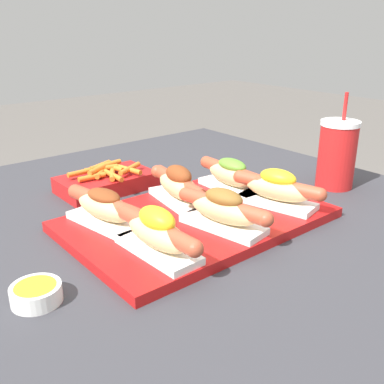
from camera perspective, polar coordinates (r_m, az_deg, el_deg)
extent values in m
cube|color=#333338|center=(1.05, 1.12, -22.64)|extent=(1.04, 1.19, 0.75)
cube|color=#B71414|center=(0.83, 0.88, -3.55)|extent=(0.47, 0.30, 0.02)
cube|color=white|center=(0.69, -4.37, -7.30)|extent=(0.07, 0.15, 0.01)
ellipsoid|color=#DBB77A|center=(0.68, -4.43, -5.22)|extent=(0.05, 0.13, 0.04)
cylinder|color=#AD472D|center=(0.68, -4.45, -4.68)|extent=(0.03, 0.17, 0.03)
sphere|color=#AD472D|center=(0.62, 0.34, -7.20)|extent=(0.03, 0.03, 0.03)
sphere|color=#AD472D|center=(0.74, -8.42, -2.55)|extent=(0.03, 0.03, 0.03)
ellipsoid|color=yellow|center=(0.67, -4.48, -3.40)|extent=(0.04, 0.07, 0.04)
cube|color=white|center=(0.78, 3.96, -4.16)|extent=(0.09, 0.16, 0.01)
ellipsoid|color=#DBB77A|center=(0.76, 4.02, -2.26)|extent=(0.07, 0.14, 0.04)
cylinder|color=#AD472D|center=(0.76, 4.03, -1.76)|extent=(0.05, 0.17, 0.03)
sphere|color=#AD472D|center=(0.72, 9.44, -3.42)|extent=(0.03, 0.03, 0.03)
sphere|color=#AD472D|center=(0.81, -0.76, -0.28)|extent=(0.03, 0.03, 0.03)
ellipsoid|color=brown|center=(0.76, 4.06, -0.70)|extent=(0.05, 0.08, 0.03)
cube|color=white|center=(0.88, 10.65, -1.29)|extent=(0.09, 0.16, 0.01)
ellipsoid|color=#DBB77A|center=(0.87, 10.78, 0.41)|extent=(0.08, 0.14, 0.04)
cylinder|color=#AD472D|center=(0.87, 10.81, 0.85)|extent=(0.07, 0.17, 0.03)
sphere|color=#AD472D|center=(0.84, 15.94, -0.34)|extent=(0.03, 0.03, 0.03)
sphere|color=#AD472D|center=(0.91, 6.05, 1.95)|extent=(0.03, 0.03, 0.03)
ellipsoid|color=yellow|center=(0.86, 10.88, 1.84)|extent=(0.06, 0.08, 0.03)
cube|color=white|center=(0.80, -10.92, -3.67)|extent=(0.08, 0.16, 0.01)
ellipsoid|color=#DBB77A|center=(0.79, -11.06, -1.82)|extent=(0.07, 0.14, 0.04)
cylinder|color=#AD472D|center=(0.79, -11.09, -1.34)|extent=(0.05, 0.17, 0.03)
sphere|color=#AD472D|center=(0.73, -6.96, -3.01)|extent=(0.03, 0.03, 0.03)
sphere|color=#AD472D|center=(0.85, -14.61, 0.09)|extent=(0.03, 0.03, 0.03)
ellipsoid|color=brown|center=(0.78, -11.16, -0.46)|extent=(0.05, 0.08, 0.02)
cube|color=white|center=(0.88, -1.92, -1.02)|extent=(0.08, 0.16, 0.01)
ellipsoid|color=#DBB77A|center=(0.87, -1.94, 0.70)|extent=(0.07, 0.14, 0.04)
cylinder|color=#AD472D|center=(0.87, -1.95, 1.14)|extent=(0.05, 0.17, 0.03)
sphere|color=#AD472D|center=(0.80, 0.96, -0.61)|extent=(0.03, 0.03, 0.03)
sphere|color=#AD472D|center=(0.94, -4.43, 2.63)|extent=(0.03, 0.03, 0.03)
ellipsoid|color=brown|center=(0.86, -1.96, 2.16)|extent=(0.05, 0.08, 0.03)
cube|color=white|center=(0.95, 5.02, 0.62)|extent=(0.07, 0.15, 0.01)
ellipsoid|color=#DBB77A|center=(0.94, 5.07, 2.22)|extent=(0.05, 0.13, 0.04)
cylinder|color=#AD472D|center=(0.94, 5.08, 2.64)|extent=(0.03, 0.17, 0.03)
sphere|color=#AD472D|center=(0.88, 8.77, 1.26)|extent=(0.03, 0.03, 0.03)
sphere|color=#AD472D|center=(1.00, 1.82, 3.84)|extent=(0.03, 0.03, 0.03)
ellipsoid|color=#5B992D|center=(0.93, 5.11, 3.45)|extent=(0.04, 0.07, 0.02)
cylinder|color=white|center=(0.65, -19.17, -12.12)|extent=(0.07, 0.07, 0.02)
cylinder|color=yellow|center=(0.64, -19.26, -11.52)|extent=(0.06, 0.06, 0.01)
cylinder|color=red|center=(1.05, 17.90, 4.30)|extent=(0.08, 0.08, 0.14)
cylinder|color=white|center=(1.03, 18.36, 8.31)|extent=(0.08, 0.08, 0.01)
cylinder|color=red|center=(1.03, 18.89, 10.25)|extent=(0.01, 0.01, 0.06)
cube|color=#B21919|center=(1.01, -10.80, 1.21)|extent=(0.20, 0.12, 0.03)
cylinder|color=orange|center=(0.97, -12.60, 1.87)|extent=(0.06, 0.01, 0.01)
cylinder|color=orange|center=(0.98, -9.99, 2.11)|extent=(0.01, 0.08, 0.01)
cylinder|color=orange|center=(1.00, -11.45, 2.45)|extent=(0.05, 0.05, 0.01)
cylinder|color=orange|center=(1.00, -7.97, 2.83)|extent=(0.03, 0.07, 0.01)
cylinder|color=orange|center=(1.02, -9.82, 3.07)|extent=(0.02, 0.06, 0.01)
cylinder|color=orange|center=(1.00, -7.91, 2.98)|extent=(0.07, 0.04, 0.01)
cylinder|color=orange|center=(1.03, -11.60, 3.28)|extent=(0.07, 0.03, 0.01)
cylinder|color=orange|center=(1.01, -11.42, 2.96)|extent=(0.07, 0.03, 0.01)
cylinder|color=orange|center=(1.02, -10.90, 3.38)|extent=(0.08, 0.02, 0.01)
cylinder|color=orange|center=(0.99, -10.08, 2.38)|extent=(0.05, 0.08, 0.01)
cylinder|color=orange|center=(0.99, -12.00, 2.80)|extent=(0.05, 0.04, 0.01)
cylinder|color=orange|center=(1.00, -13.60, 2.52)|extent=(0.07, 0.01, 0.01)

